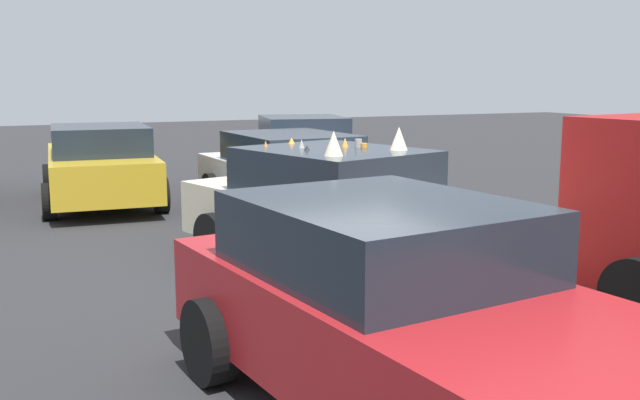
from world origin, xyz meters
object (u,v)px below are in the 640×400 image
at_px(parked_sedan_near_left, 403,311).
at_px(parked_sedan_behind_right, 100,165).
at_px(parked_sedan_near_right, 293,175).
at_px(art_car_decorated, 341,211).
at_px(parked_sedan_row_back_far, 305,152).

distance_m(parked_sedan_near_left, parked_sedan_behind_right, 9.55).
bearing_deg(parked_sedan_near_left, parked_sedan_near_right, 156.93).
xyz_separation_m(parked_sedan_near_left, parked_sedan_behind_right, (9.53, 0.66, -0.02)).
xyz_separation_m(art_car_decorated, parked_sedan_near_right, (3.36, -0.77, -0.03)).
height_order(parked_sedan_near_right, parked_sedan_near_left, parked_sedan_near_left).
bearing_deg(parked_sedan_near_right, art_car_decorated, -15.54).
xyz_separation_m(art_car_decorated, parked_sedan_behind_right, (6.04, 1.92, -0.01)).
distance_m(parked_sedan_near_left, parked_sedan_row_back_far, 10.54).
distance_m(parked_sedan_near_right, parked_sedan_row_back_far, 3.43).
bearing_deg(parked_sedan_row_back_far, art_car_decorated, -7.43).
bearing_deg(parked_sedan_near_right, parked_sedan_near_left, -19.15).
bearing_deg(parked_sedan_row_back_far, parked_sedan_near_right, -14.41).
distance_m(art_car_decorated, parked_sedan_row_back_far, 6.83).
bearing_deg(parked_sedan_behind_right, parked_sedan_near_right, -130.81).
xyz_separation_m(parked_sedan_near_right, parked_sedan_row_back_far, (3.06, -1.55, 0.03)).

